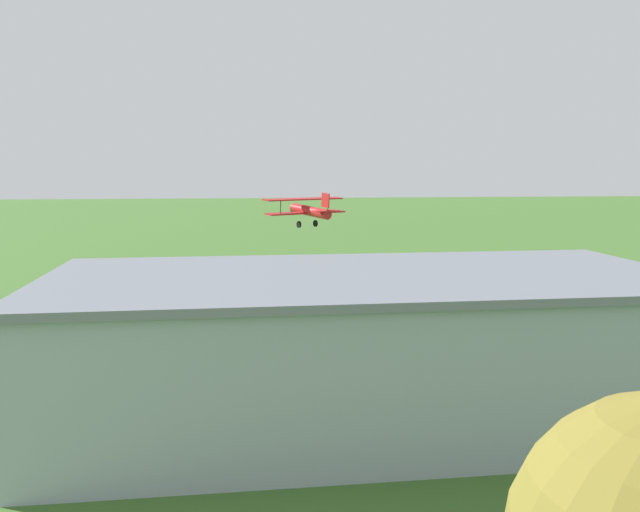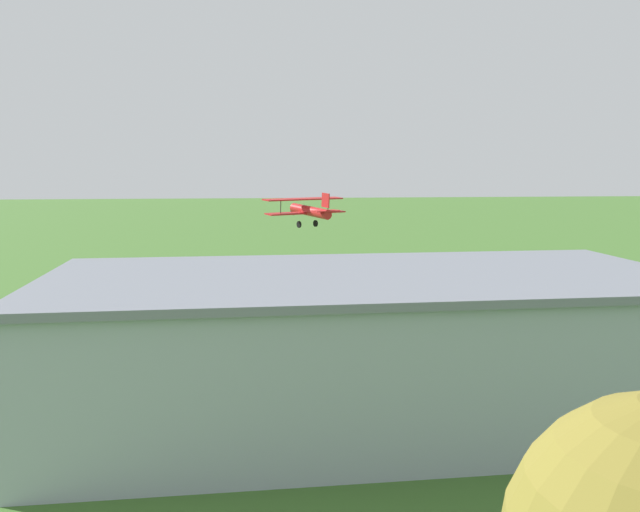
% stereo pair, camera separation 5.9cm
% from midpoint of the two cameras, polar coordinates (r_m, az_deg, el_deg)
% --- Properties ---
extents(ground_plane, '(400.00, 400.00, 0.00)m').
position_cam_midpoint_polar(ground_plane, '(64.07, -4.73, -3.07)').
color(ground_plane, '#3D6628').
extents(hangar, '(30.04, 14.32, 7.06)m').
position_cam_midpoint_polar(hangar, '(31.41, 4.04, -7.84)').
color(hangar, '#99A3AD').
rests_on(hangar, ground_plane).
extents(biplane, '(8.27, 6.80, 3.37)m').
position_cam_midpoint_polar(biplane, '(61.64, -1.06, 4.10)').
color(biplane, '#B21E1E').
extents(car_grey, '(2.23, 4.13, 1.62)m').
position_cam_midpoint_polar(car_grey, '(44.35, -18.70, -7.21)').
color(car_grey, slate).
rests_on(car_grey, ground_plane).
extents(person_beside_truck, '(0.51, 0.51, 1.55)m').
position_cam_midpoint_polar(person_beside_truck, '(49.20, 6.01, -5.48)').
color(person_beside_truck, '#72338C').
rests_on(person_beside_truck, ground_plane).
extents(person_watching_takeoff, '(0.53, 0.53, 1.77)m').
position_cam_midpoint_polar(person_watching_takeoff, '(50.11, 16.33, -5.36)').
color(person_watching_takeoff, beige).
rests_on(person_watching_takeoff, ground_plane).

